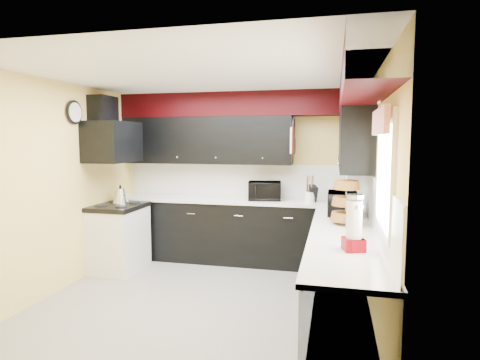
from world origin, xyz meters
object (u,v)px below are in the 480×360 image
Objects in this scene: toaster_oven at (265,191)px; utensil_crock at (310,197)px; knife_block at (312,194)px; microwave at (342,203)px; kettle at (121,195)px.

toaster_oven is 0.66m from utensil_crock.
toaster_oven is 0.68m from knife_block.
toaster_oven is at bearing 174.41° from utensil_crock.
knife_block is at bearing 23.85° from microwave.
microwave is at bearing -49.11° from toaster_oven.
knife_block is 1.02× the size of kettle.
kettle is at bearing -168.83° from utensil_crock.
toaster_oven is 2.05× the size of kettle.
microwave is 2.09× the size of knife_block.
toaster_oven is at bearing 16.42° from kettle.
kettle is (-2.66, -0.55, -0.03)m from knife_block.
knife_block is (0.68, -0.03, -0.02)m from toaster_oven.
utensil_crock is at bearing 11.17° from kettle.
kettle is (-2.63, -0.52, 0.01)m from utensil_crock.
kettle reaches higher than utensil_crock.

